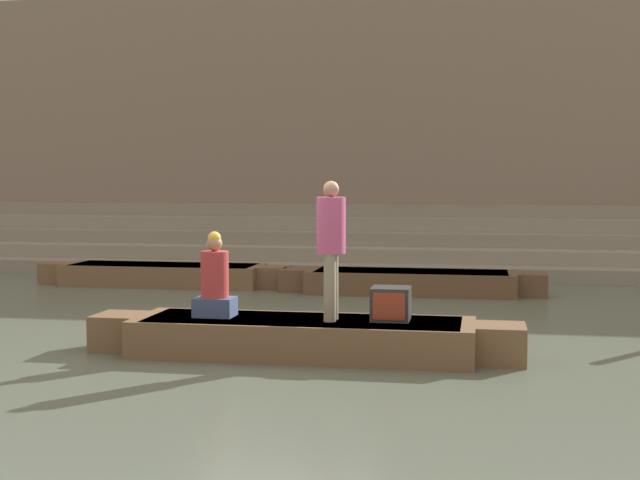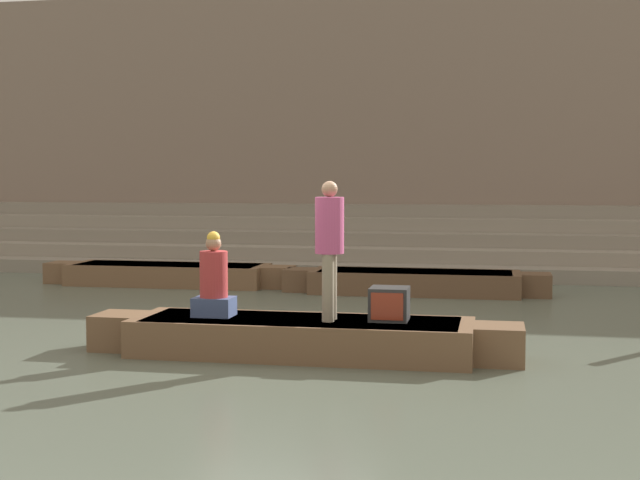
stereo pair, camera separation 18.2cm
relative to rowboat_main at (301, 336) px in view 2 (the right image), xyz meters
The scene contains 9 objects.
ground_plane 0.96m from the rowboat_main, 121.10° to the left, with size 120.00×120.00×0.00m, color #566051.
ghat_steps 10.62m from the rowboat_main, 92.59° to the left, with size 36.00×3.95×1.52m.
back_wall 13.07m from the rowboat_main, 92.17° to the left, with size 34.20×1.28×7.03m.
rowboat_main is the anchor object (origin of this frame).
person_standing 1.25m from the rowboat_main, ahead, with size 0.35×0.35×1.71m.
person_rowing 1.30m from the rowboat_main, behind, with size 0.49×0.39×1.08m.
tv_set 1.17m from the rowboat_main, ahead, with size 0.47×0.48×0.41m.
moored_boat_shore 7.80m from the rowboat_main, 122.88° to the left, with size 5.24×1.24×0.43m.
moored_boat_distant 6.24m from the rowboat_main, 82.12° to the left, with size 5.04×1.24×0.43m.
Camera 2 is at (2.83, -11.47, 2.21)m, focal length 50.00 mm.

